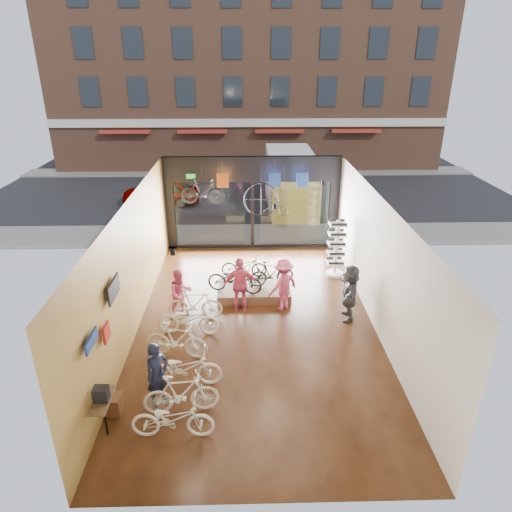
{
  "coord_description": "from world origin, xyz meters",
  "views": [
    {
      "loc": [
        -0.29,
        -11.69,
        7.45
      ],
      "look_at": [
        0.03,
        1.4,
        1.61
      ],
      "focal_mm": 32.0,
      "sensor_mm": 36.0,
      "label": 1
    }
  ],
  "objects_px": {
    "box_truck": "(291,183)",
    "floor_bike_1": "(181,394)",
    "display_platform": "(254,288)",
    "customer_1": "(181,293)",
    "customer_0": "(158,374)",
    "hung_bike": "(202,191)",
    "customer_2": "(241,285)",
    "street_car": "(161,192)",
    "customer_5": "(350,292)",
    "floor_bike_3": "(177,340)",
    "sunglasses_rack": "(336,248)",
    "floor_bike_4": "(189,319)",
    "penny_farthing": "(268,201)",
    "floor_bike_2": "(185,368)",
    "display_bike_right": "(244,266)",
    "floor_bike_5": "(195,304)",
    "display_bike_left": "(235,279)",
    "display_bike_mid": "(272,273)",
    "customer_3": "(283,284)",
    "floor_bike_0": "(173,419)"
  },
  "relations": [
    {
      "from": "customer_5",
      "to": "penny_farthing",
      "type": "xyz_separation_m",
      "value": [
        -2.26,
        4.08,
        1.62
      ]
    },
    {
      "from": "penny_farthing",
      "to": "hung_bike",
      "type": "bearing_deg",
      "value": -176.03
    },
    {
      "from": "floor_bike_2",
      "to": "display_bike_mid",
      "type": "xyz_separation_m",
      "value": [
        2.37,
        4.6,
        0.28
      ]
    },
    {
      "from": "floor_bike_5",
      "to": "customer_0",
      "type": "relative_size",
      "value": 1.05
    },
    {
      "from": "box_truck",
      "to": "display_bike_left",
      "type": "distance_m",
      "value": 9.93
    },
    {
      "from": "display_platform",
      "to": "hung_bike",
      "type": "xyz_separation_m",
      "value": [
        -1.8,
        2.21,
        2.78
      ]
    },
    {
      "from": "box_truck",
      "to": "floor_bike_1",
      "type": "height_order",
      "value": "box_truck"
    },
    {
      "from": "floor_bike_1",
      "to": "display_platform",
      "type": "height_order",
      "value": "floor_bike_1"
    },
    {
      "from": "display_bike_left",
      "to": "hung_bike",
      "type": "xyz_separation_m",
      "value": [
        -1.16,
        2.73,
        2.15
      ]
    },
    {
      "from": "customer_3",
      "to": "floor_bike_3",
      "type": "bearing_deg",
      "value": 1.82
    },
    {
      "from": "hung_bike",
      "to": "sunglasses_rack",
      "type": "bearing_deg",
      "value": -96.01
    },
    {
      "from": "display_platform",
      "to": "customer_1",
      "type": "relative_size",
      "value": 1.54
    },
    {
      "from": "floor_bike_5",
      "to": "hung_bike",
      "type": "xyz_separation_m",
      "value": [
        0.03,
        3.83,
        2.42
      ]
    },
    {
      "from": "floor_bike_1",
      "to": "customer_5",
      "type": "bearing_deg",
      "value": -56.02
    },
    {
      "from": "street_car",
      "to": "customer_1",
      "type": "xyz_separation_m",
      "value": [
        2.48,
        -11.47,
        0.09
      ]
    },
    {
      "from": "box_truck",
      "to": "customer_1",
      "type": "xyz_separation_m",
      "value": [
        -4.36,
        -10.47,
        -0.6
      ]
    },
    {
      "from": "street_car",
      "to": "hung_bike",
      "type": "distance_m",
      "value": 8.63
    },
    {
      "from": "hung_bike",
      "to": "customer_2",
      "type": "bearing_deg",
      "value": -152.43
    },
    {
      "from": "floor_bike_5",
      "to": "penny_farthing",
      "type": "distance_m",
      "value": 5.08
    },
    {
      "from": "sunglasses_rack",
      "to": "hung_bike",
      "type": "height_order",
      "value": "hung_bike"
    },
    {
      "from": "display_bike_mid",
      "to": "street_car",
      "type": "bearing_deg",
      "value": 15.37
    },
    {
      "from": "display_bike_right",
      "to": "floor_bike_1",
      "type": "bearing_deg",
      "value": 170.67
    },
    {
      "from": "floor_bike_4",
      "to": "display_platform",
      "type": "bearing_deg",
      "value": -32.86
    },
    {
      "from": "display_bike_mid",
      "to": "customer_5",
      "type": "xyz_separation_m",
      "value": [
        2.24,
        -1.63,
        0.13
      ]
    },
    {
      "from": "floor_bike_4",
      "to": "customer_0",
      "type": "xyz_separation_m",
      "value": [
        -0.37,
        -2.85,
        0.33
      ]
    },
    {
      "from": "floor_bike_5",
      "to": "customer_5",
      "type": "bearing_deg",
      "value": -90.1
    },
    {
      "from": "street_car",
      "to": "customer_5",
      "type": "relative_size",
      "value": 2.31
    },
    {
      "from": "floor_bike_2",
      "to": "customer_5",
      "type": "xyz_separation_m",
      "value": [
        4.62,
        2.97,
        0.4
      ]
    },
    {
      "from": "hung_bike",
      "to": "floor_bike_4",
      "type": "bearing_deg",
      "value": -176.05
    },
    {
      "from": "customer_0",
      "to": "display_platform",
      "type": "bearing_deg",
      "value": 23.55
    },
    {
      "from": "display_bike_mid",
      "to": "display_platform",
      "type": "bearing_deg",
      "value": 70.19
    },
    {
      "from": "customer_1",
      "to": "hung_bike",
      "type": "height_order",
      "value": "hung_bike"
    },
    {
      "from": "floor_bike_1",
      "to": "floor_bike_5",
      "type": "height_order",
      "value": "floor_bike_1"
    },
    {
      "from": "display_bike_mid",
      "to": "penny_farthing",
      "type": "relative_size",
      "value": 0.95
    },
    {
      "from": "box_truck",
      "to": "customer_3",
      "type": "bearing_deg",
      "value": -96.93
    },
    {
      "from": "display_bike_right",
      "to": "floor_bike_0",
      "type": "bearing_deg",
      "value": 171.21
    },
    {
      "from": "floor_bike_3",
      "to": "customer_2",
      "type": "distance_m",
      "value": 2.95
    },
    {
      "from": "customer_1",
      "to": "customer_2",
      "type": "height_order",
      "value": "customer_2"
    },
    {
      "from": "floor_bike_1",
      "to": "customer_1",
      "type": "height_order",
      "value": "customer_1"
    },
    {
      "from": "street_car",
      "to": "customer_0",
      "type": "bearing_deg",
      "value": 9.06
    },
    {
      "from": "floor_bike_5",
      "to": "customer_2",
      "type": "distance_m",
      "value": 1.52
    },
    {
      "from": "customer_2",
      "to": "sunglasses_rack",
      "type": "xyz_separation_m",
      "value": [
        3.41,
        2.39,
        0.17
      ]
    },
    {
      "from": "display_bike_right",
      "to": "customer_2",
      "type": "bearing_deg",
      "value": 179.92
    },
    {
      "from": "floor_bike_2",
      "to": "display_bike_right",
      "type": "bearing_deg",
      "value": -15.81
    },
    {
      "from": "display_bike_left",
      "to": "display_platform",
      "type": "bearing_deg",
      "value": -36.97
    },
    {
      "from": "floor_bike_4",
      "to": "display_bike_left",
      "type": "height_order",
      "value": "display_bike_left"
    },
    {
      "from": "display_bike_right",
      "to": "customer_2",
      "type": "distance_m",
      "value": 1.77
    },
    {
      "from": "floor_bike_3",
      "to": "floor_bike_4",
      "type": "distance_m",
      "value": 1.1
    },
    {
      "from": "display_bike_right",
      "to": "floor_bike_2",
      "type": "bearing_deg",
      "value": 168.1
    },
    {
      "from": "floor_bike_3",
      "to": "box_truck",
      "type": "bearing_deg",
      "value": -6.63
    }
  ]
}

